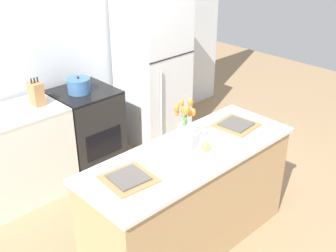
{
  "coord_description": "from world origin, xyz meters",
  "views": [
    {
      "loc": [
        -2.02,
        -1.86,
        2.49
      ],
      "look_at": [
        0.0,
        0.25,
        1.01
      ],
      "focal_mm": 45.0,
      "sensor_mm": 36.0,
      "label": 1
    }
  ],
  "objects_px": {
    "knife_block": "(36,94)",
    "plate_setting_right": "(236,125)",
    "cooking_pot": "(79,85)",
    "plate_setting_left": "(129,178)",
    "refrigerator": "(153,69)",
    "flower_vase": "(185,132)",
    "pear_figurine": "(206,145)",
    "stove_range": "(87,130)"
  },
  "relations": [
    {
      "from": "refrigerator",
      "to": "knife_block",
      "type": "relative_size",
      "value": 6.58
    },
    {
      "from": "stove_range",
      "to": "cooking_pot",
      "type": "relative_size",
      "value": 3.75
    },
    {
      "from": "refrigerator",
      "to": "plate_setting_right",
      "type": "distance_m",
      "value": 1.64
    },
    {
      "from": "flower_vase",
      "to": "knife_block",
      "type": "height_order",
      "value": "flower_vase"
    },
    {
      "from": "knife_block",
      "to": "plate_setting_left",
      "type": "bearing_deg",
      "value": -96.47
    },
    {
      "from": "flower_vase",
      "to": "pear_figurine",
      "type": "bearing_deg",
      "value": -35.6
    },
    {
      "from": "flower_vase",
      "to": "stove_range",
      "type": "bearing_deg",
      "value": 84.69
    },
    {
      "from": "refrigerator",
      "to": "flower_vase",
      "type": "height_order",
      "value": "refrigerator"
    },
    {
      "from": "flower_vase",
      "to": "plate_setting_right",
      "type": "xyz_separation_m",
      "value": [
        0.63,
        0.01,
        -0.16
      ]
    },
    {
      "from": "cooking_pot",
      "to": "knife_block",
      "type": "bearing_deg",
      "value": 178.94
    },
    {
      "from": "refrigerator",
      "to": "stove_range",
      "type": "bearing_deg",
      "value": -179.96
    },
    {
      "from": "flower_vase",
      "to": "cooking_pot",
      "type": "height_order",
      "value": "flower_vase"
    },
    {
      "from": "plate_setting_left",
      "to": "pear_figurine",
      "type": "bearing_deg",
      "value": -8.49
    },
    {
      "from": "pear_figurine",
      "to": "plate_setting_left",
      "type": "xyz_separation_m",
      "value": [
        -0.66,
        0.1,
        -0.03
      ]
    },
    {
      "from": "cooking_pot",
      "to": "plate_setting_left",
      "type": "bearing_deg",
      "value": -111.96
    },
    {
      "from": "stove_range",
      "to": "flower_vase",
      "type": "xyz_separation_m",
      "value": [
        -0.15,
        -1.58,
        0.62
      ]
    },
    {
      "from": "stove_range",
      "to": "plate_setting_right",
      "type": "distance_m",
      "value": 1.71
    },
    {
      "from": "plate_setting_left",
      "to": "plate_setting_right",
      "type": "distance_m",
      "value": 1.16
    },
    {
      "from": "refrigerator",
      "to": "plate_setting_left",
      "type": "xyz_separation_m",
      "value": [
        -1.63,
        -1.57,
        0.01
      ]
    },
    {
      "from": "plate_setting_left",
      "to": "plate_setting_right",
      "type": "bearing_deg",
      "value": 0.0
    },
    {
      "from": "pear_figurine",
      "to": "plate_setting_left",
      "type": "bearing_deg",
      "value": 171.51
    },
    {
      "from": "pear_figurine",
      "to": "plate_setting_left",
      "type": "distance_m",
      "value": 0.67
    },
    {
      "from": "refrigerator",
      "to": "plate_setting_left",
      "type": "height_order",
      "value": "refrigerator"
    },
    {
      "from": "flower_vase",
      "to": "cooking_pot",
      "type": "xyz_separation_m",
      "value": [
        0.1,
        1.57,
        -0.11
      ]
    },
    {
      "from": "refrigerator",
      "to": "knife_block",
      "type": "xyz_separation_m",
      "value": [
        -1.45,
        0.0,
        0.1
      ]
    },
    {
      "from": "plate_setting_right",
      "to": "knife_block",
      "type": "bearing_deg",
      "value": 121.92
    },
    {
      "from": "cooking_pot",
      "to": "knife_block",
      "type": "height_order",
      "value": "knife_block"
    },
    {
      "from": "flower_vase",
      "to": "pear_figurine",
      "type": "distance_m",
      "value": 0.2
    },
    {
      "from": "plate_setting_right",
      "to": "cooking_pot",
      "type": "height_order",
      "value": "cooking_pot"
    },
    {
      "from": "plate_setting_right",
      "to": "stove_range",
      "type": "bearing_deg",
      "value": 106.99
    },
    {
      "from": "pear_figurine",
      "to": "plate_setting_right",
      "type": "distance_m",
      "value": 0.51
    },
    {
      "from": "pear_figurine",
      "to": "cooking_pot",
      "type": "bearing_deg",
      "value": 91.12
    },
    {
      "from": "flower_vase",
      "to": "plate_setting_right",
      "type": "height_order",
      "value": "flower_vase"
    },
    {
      "from": "refrigerator",
      "to": "plate_setting_right",
      "type": "bearing_deg",
      "value": -106.63
    },
    {
      "from": "cooking_pot",
      "to": "pear_figurine",
      "type": "bearing_deg",
      "value": -88.88
    },
    {
      "from": "pear_figurine",
      "to": "cooking_pot",
      "type": "xyz_separation_m",
      "value": [
        -0.03,
        1.67,
        0.02
      ]
    },
    {
      "from": "plate_setting_right",
      "to": "cooking_pot",
      "type": "relative_size",
      "value": 1.48
    },
    {
      "from": "flower_vase",
      "to": "plate_setting_right",
      "type": "distance_m",
      "value": 0.65
    },
    {
      "from": "plate_setting_right",
      "to": "plate_setting_left",
      "type": "bearing_deg",
      "value": 180.0
    },
    {
      "from": "plate_setting_left",
      "to": "cooking_pot",
      "type": "xyz_separation_m",
      "value": [
        0.63,
        1.57,
        0.05
      ]
    },
    {
      "from": "knife_block",
      "to": "plate_setting_right",
      "type": "bearing_deg",
      "value": -58.08
    },
    {
      "from": "plate_setting_left",
      "to": "cooking_pot",
      "type": "distance_m",
      "value": 1.69
    }
  ]
}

